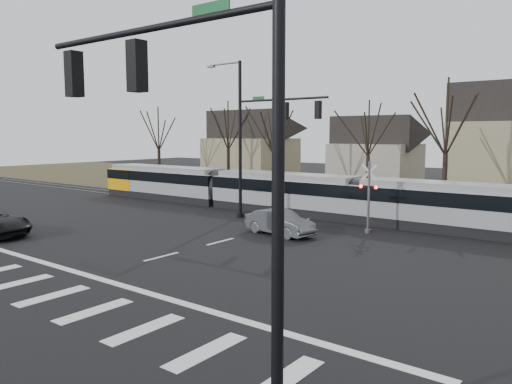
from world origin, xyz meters
The scene contains 14 objects.
ground centered at (0.00, 0.00, 0.00)m, with size 140.00×140.00×0.00m, color black.
grass_verge centered at (0.00, 32.00, 0.01)m, with size 140.00×28.00×0.01m, color #38331E.
crosswalk centered at (0.00, -4.00, 0.01)m, with size 27.00×2.60×0.01m.
stop_line centered at (0.00, -1.80, 0.01)m, with size 28.00×0.35×0.01m, color silver.
lane_dashes centered at (0.00, 16.00, 0.01)m, with size 0.18×30.00×0.01m.
rail_pair centered at (0.00, 15.80, 0.03)m, with size 90.00×1.52×0.06m.
tram centered at (-2.92, 16.00, 1.51)m, with size 36.67×2.72×2.78m.
sedan centered at (1.39, 9.34, 0.70)m, with size 4.41×2.14×1.39m, color #515458.
signal_pole_near_right centered at (10.11, -6.00, 5.17)m, with size 6.72×0.44×8.00m.
signal_pole_far centered at (-2.41, 12.50, 5.70)m, with size 9.28×0.44×10.20m.
rail_crossing_signal centered at (5.00, 12.79, 1.89)m, with size 1.08×0.36×4.00m.
tree_row centered at (2.00, 26.00, 5.00)m, with size 59.20×7.20×10.00m.
house_a centered at (-20.00, 34.00, 4.46)m, with size 9.72×8.64×8.60m.
house_b centered at (-5.00, 36.00, 3.97)m, with size 8.64×7.56×7.65m.
Camera 1 is at (16.79, -12.85, 5.51)m, focal length 35.00 mm.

